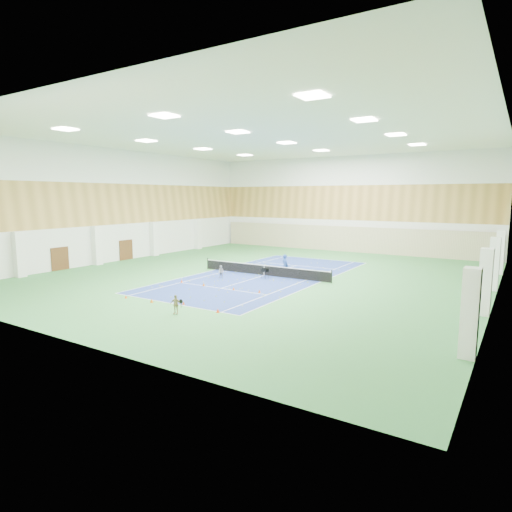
# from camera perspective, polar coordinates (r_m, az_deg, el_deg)

# --- Properties ---
(ground) EXTENTS (40.00, 40.00, 0.00)m
(ground) POSITION_cam_1_polar(r_m,az_deg,el_deg) (38.17, 1.09, -2.61)
(ground) COLOR #33773B
(ground) RESTS_ON ground
(room_shell) EXTENTS (36.00, 40.00, 12.00)m
(room_shell) POSITION_cam_1_polar(r_m,az_deg,el_deg) (37.53, 1.12, 6.43)
(room_shell) COLOR white
(room_shell) RESTS_ON ground
(wood_cladding) EXTENTS (36.00, 40.00, 8.00)m
(wood_cladding) POSITION_cam_1_polar(r_m,az_deg,el_deg) (37.53, 1.12, 9.49)
(wood_cladding) COLOR #BB8E45
(wood_cladding) RESTS_ON room_shell
(ceiling_light_grid) EXTENTS (21.40, 25.40, 0.06)m
(ceiling_light_grid) POSITION_cam_1_polar(r_m,az_deg,el_deg) (37.84, 1.14, 15.43)
(ceiling_light_grid) COLOR white
(ceiling_light_grid) RESTS_ON room_shell
(court_surface) EXTENTS (10.97, 23.77, 0.01)m
(court_surface) POSITION_cam_1_polar(r_m,az_deg,el_deg) (38.17, 1.09, -2.60)
(court_surface) COLOR navy
(court_surface) RESTS_ON ground
(tennis_balls_scatter) EXTENTS (10.57, 22.77, 0.07)m
(tennis_balls_scatter) POSITION_cam_1_polar(r_m,az_deg,el_deg) (38.16, 1.09, -2.54)
(tennis_balls_scatter) COLOR #BDCE23
(tennis_balls_scatter) RESTS_ON ground
(tennis_net) EXTENTS (12.80, 0.10, 1.10)m
(tennis_net) POSITION_cam_1_polar(r_m,az_deg,el_deg) (38.07, 1.09, -1.79)
(tennis_net) COLOR black
(tennis_net) RESTS_ON ground
(back_curtain) EXTENTS (35.40, 0.16, 3.20)m
(back_curtain) POSITION_cam_1_polar(r_m,az_deg,el_deg) (55.64, 11.68, 2.24)
(back_curtain) COLOR #C6B793
(back_curtain) RESTS_ON ground
(door_left_a) EXTENTS (0.08, 1.80, 2.20)m
(door_left_a) POSITION_cam_1_polar(r_m,az_deg,el_deg) (44.81, -24.66, -0.33)
(door_left_a) COLOR #593319
(door_left_a) RESTS_ON ground
(door_left_b) EXTENTS (0.08, 1.80, 2.20)m
(door_left_b) POSITION_cam_1_polar(r_m,az_deg,el_deg) (49.58, -16.93, 0.79)
(door_left_b) COLOR #593319
(door_left_b) RESTS_ON ground
(coach) EXTENTS (0.85, 0.73, 1.96)m
(coach) POSITION_cam_1_polar(r_m,az_deg,el_deg) (37.64, 3.90, -1.26)
(coach) COLOR #1F4092
(coach) RESTS_ON ground
(child_court) EXTENTS (0.61, 0.51, 1.11)m
(child_court) POSITION_cam_1_polar(r_m,az_deg,el_deg) (36.99, -4.67, -2.10)
(child_court) COLOR gray
(child_court) RESTS_ON ground
(child_apron) EXTENTS (0.74, 0.47, 1.18)m
(child_apron) POSITION_cam_1_polar(r_m,az_deg,el_deg) (26.21, -10.67, -6.36)
(child_apron) COLOR tan
(child_apron) RESTS_ON ground
(ball_cart) EXTENTS (0.55, 0.55, 0.88)m
(ball_cart) POSITION_cam_1_polar(r_m,az_deg,el_deg) (36.65, 1.19, -2.35)
(ball_cart) COLOR black
(ball_cart) RESTS_ON ground
(cone_svc_a) EXTENTS (0.22, 0.22, 0.24)m
(cone_svc_a) POSITION_cam_1_polar(r_m,az_deg,el_deg) (35.51, -9.88, -3.33)
(cone_svc_a) COLOR #E0470B
(cone_svc_a) RESTS_ON ground
(cone_svc_b) EXTENTS (0.21, 0.21, 0.23)m
(cone_svc_b) POSITION_cam_1_polar(r_m,az_deg,el_deg) (33.96, -7.00, -3.80)
(cone_svc_b) COLOR #D6580B
(cone_svc_b) RESTS_ON ground
(cone_svc_c) EXTENTS (0.20, 0.20, 0.22)m
(cone_svc_c) POSITION_cam_1_polar(r_m,az_deg,el_deg) (32.33, -3.00, -4.36)
(cone_svc_c) COLOR #F35B0C
(cone_svc_c) RESTS_ON ground
(cone_svc_d) EXTENTS (0.22, 0.22, 0.24)m
(cone_svc_d) POSITION_cam_1_polar(r_m,az_deg,el_deg) (31.37, 0.46, -4.72)
(cone_svc_d) COLOR #DF510B
(cone_svc_d) RESTS_ON ground
(cone_base_a) EXTENTS (0.20, 0.20, 0.22)m
(cone_base_a) POSITION_cam_1_polar(r_m,az_deg,el_deg) (31.08, -16.96, -5.21)
(cone_base_a) COLOR #FD4F0D
(cone_base_a) RESTS_ON ground
(cone_base_b) EXTENTS (0.23, 0.23, 0.25)m
(cone_base_b) POSITION_cam_1_polar(r_m,az_deg,el_deg) (29.40, -13.74, -5.80)
(cone_base_b) COLOR orange
(cone_base_b) RESTS_ON ground
(cone_base_c) EXTENTS (0.20, 0.20, 0.22)m
(cone_base_c) POSITION_cam_1_polar(r_m,az_deg,el_deg) (28.41, -9.64, -6.20)
(cone_base_c) COLOR #DD4C0B
(cone_base_c) RESTS_ON ground
(cone_base_d) EXTENTS (0.22, 0.22, 0.25)m
(cone_base_d) POSITION_cam_1_polar(r_m,az_deg,el_deg) (26.28, -5.10, -7.26)
(cone_base_d) COLOR #FF410D
(cone_base_d) RESTS_ON ground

